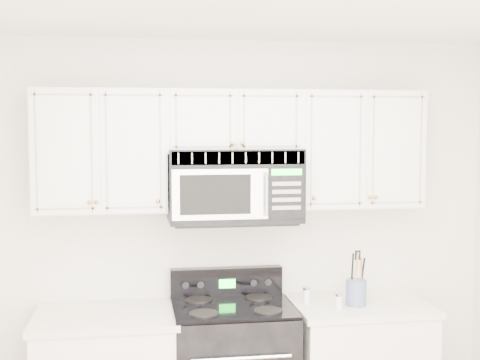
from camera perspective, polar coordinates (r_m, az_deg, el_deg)
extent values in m
cube|color=white|center=(4.44, -0.92, -5.03)|extent=(3.50, 0.01, 2.60)
cube|color=silver|center=(4.19, -11.40, -11.36)|extent=(0.86, 0.65, 0.04)
cube|color=silver|center=(4.42, 10.20, -10.48)|extent=(0.86, 0.65, 0.04)
cylinder|color=#B6B8C8|center=(3.95, 0.11, -14.99)|extent=(0.58, 0.02, 0.02)
cube|color=black|center=(4.22, -0.65, -10.79)|extent=(0.74, 0.63, 0.02)
cube|color=black|center=(4.46, -1.17, -8.70)|extent=(0.74, 0.08, 0.19)
cube|color=#14F830|center=(4.41, -1.09, -8.84)|extent=(0.11, 0.00, 0.06)
cube|color=silver|center=(4.18, -11.82, 2.46)|extent=(0.80, 0.33, 0.75)
cube|color=silver|center=(4.41, 9.99, 2.61)|extent=(0.80, 0.33, 0.75)
cube|color=silver|center=(4.21, -0.61, 5.03)|extent=(0.84, 0.33, 0.39)
sphere|color=#B77F2E|center=(4.01, -12.16, -1.86)|extent=(0.03, 0.03, 0.03)
sphere|color=#B77F2E|center=(4.01, -7.01, -1.79)|extent=(0.03, 0.03, 0.03)
sphere|color=#B77F2E|center=(4.15, 6.34, -1.56)|extent=(0.03, 0.03, 0.03)
sphere|color=#B77F2E|center=(4.26, 11.01, -1.45)|extent=(0.03, 0.03, 0.03)
sphere|color=#B77F2E|center=(4.03, -0.64, 3.12)|extent=(0.03, 0.03, 0.03)
sphere|color=#B77F2E|center=(4.03, 0.20, 3.13)|extent=(0.03, 0.03, 0.03)
cylinder|color=#AE1C02|center=(4.03, -0.29, 2.39)|extent=(0.01, 0.00, 0.10)
sphere|color=#B77F2E|center=(4.03, -0.29, 1.58)|extent=(0.03, 0.03, 0.03)
cube|color=black|center=(4.19, -0.51, -0.41)|extent=(0.82, 0.41, 0.45)
cube|color=#9C978C|center=(3.98, -0.09, 1.90)|extent=(0.80, 0.01, 0.08)
cube|color=#B3B3B3|center=(3.97, -1.68, -1.24)|extent=(0.58, 0.01, 0.30)
cube|color=black|center=(3.96, -2.10, -1.26)|extent=(0.42, 0.01, 0.24)
cube|color=black|center=(4.04, 3.97, -1.15)|extent=(0.23, 0.01, 0.30)
cube|color=#14F830|center=(4.02, 4.01, 0.68)|extent=(0.19, 0.00, 0.04)
cylinder|color=#B6B8C8|center=(3.98, 2.29, -1.23)|extent=(0.02, 0.02, 0.26)
cylinder|color=slate|center=(4.32, 9.87, -9.44)|extent=(0.13, 0.13, 0.16)
cylinder|color=#9F6E38|center=(4.31, 10.34, -8.38)|extent=(0.01, 0.01, 0.28)
cylinder|color=black|center=(4.32, 9.52, -8.19)|extent=(0.01, 0.01, 0.30)
cylinder|color=#9F6E38|center=(4.26, 9.80, -8.23)|extent=(0.01, 0.01, 0.33)
cylinder|color=black|center=(4.31, 10.34, -8.38)|extent=(0.01, 0.01, 0.28)
cylinder|color=silver|center=(4.31, 5.69, -9.89)|extent=(0.04, 0.04, 0.09)
cylinder|color=#B6B8C8|center=(4.30, 5.70, -9.18)|extent=(0.05, 0.05, 0.02)
cylinder|color=silver|center=(4.21, 8.42, -10.33)|extent=(0.04, 0.04, 0.08)
cylinder|color=#B6B8C8|center=(4.20, 8.43, -9.67)|extent=(0.04, 0.04, 0.02)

